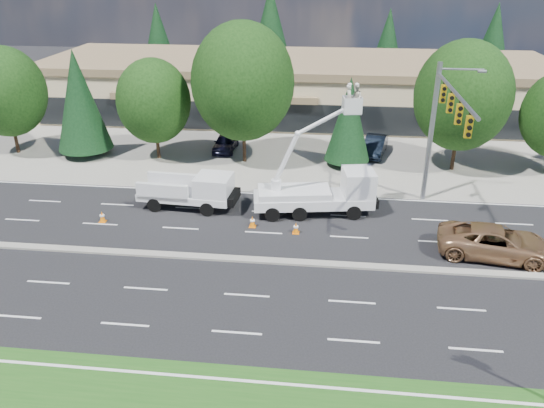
# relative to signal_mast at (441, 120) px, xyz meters

# --- Properties ---
(ground) EXTENTS (140.00, 140.00, 0.00)m
(ground) POSITION_rel_signal_mast_xyz_m (-10.03, -7.04, -6.06)
(ground) COLOR black
(ground) RESTS_ON ground
(concrete_apron) EXTENTS (140.00, 22.00, 0.01)m
(concrete_apron) POSITION_rel_signal_mast_xyz_m (-10.03, 12.96, -6.05)
(concrete_apron) COLOR gray
(concrete_apron) RESTS_ON ground
(road_median) EXTENTS (120.00, 0.55, 0.12)m
(road_median) POSITION_rel_signal_mast_xyz_m (-10.03, -7.04, -6.00)
(road_median) COLOR gray
(road_median) RESTS_ON ground
(strip_mall) EXTENTS (50.40, 15.40, 5.50)m
(strip_mall) POSITION_rel_signal_mast_xyz_m (-10.03, 22.93, -3.23)
(strip_mall) COLOR tan
(strip_mall) RESTS_ON ground
(tree_front_a) EXTENTS (6.21, 6.21, 8.61)m
(tree_front_a) POSITION_rel_signal_mast_xyz_m (-32.03, 7.96, -1.01)
(tree_front_a) COLOR #332114
(tree_front_a) RESTS_ON ground
(tree_front_b) EXTENTS (4.30, 4.30, 8.47)m
(tree_front_b) POSITION_rel_signal_mast_xyz_m (-26.03, 7.96, -1.51)
(tree_front_b) COLOR #332114
(tree_front_b) RESTS_ON ground
(tree_front_c) EXTENTS (5.71, 5.71, 7.92)m
(tree_front_c) POSITION_rel_signal_mast_xyz_m (-20.03, 7.96, -1.42)
(tree_front_c) COLOR #332114
(tree_front_c) RESTS_ON ground
(tree_front_d) EXTENTS (7.72, 7.72, 10.71)m
(tree_front_d) POSITION_rel_signal_mast_xyz_m (-13.03, 7.96, 0.21)
(tree_front_d) COLOR #332114
(tree_front_d) RESTS_ON ground
(tree_front_e) EXTENTS (3.47, 3.47, 6.84)m
(tree_front_e) POSITION_rel_signal_mast_xyz_m (-5.03, 7.96, -2.39)
(tree_front_e) COLOR #332114
(tree_front_e) RESTS_ON ground
(tree_front_f) EXTENTS (6.95, 6.95, 9.64)m
(tree_front_f) POSITION_rel_signal_mast_xyz_m (2.97, 7.96, -0.41)
(tree_front_f) COLOR #332114
(tree_front_f) RESTS_ON ground
(tree_back_a) EXTENTS (4.96, 4.96, 9.79)m
(tree_back_a) POSITION_rel_signal_mast_xyz_m (-28.03, 34.96, -0.81)
(tree_back_a) COLOR #332114
(tree_back_a) RESTS_ON ground
(tree_back_b) EXTENTS (6.11, 6.11, 12.05)m
(tree_back_b) POSITION_rel_signal_mast_xyz_m (-14.03, 34.96, 0.41)
(tree_back_b) COLOR #332114
(tree_back_b) RESTS_ON ground
(tree_back_c) EXTENTS (4.77, 4.77, 9.41)m
(tree_back_c) POSITION_rel_signal_mast_xyz_m (-0.03, 34.96, -1.01)
(tree_back_c) COLOR #332114
(tree_back_c) RESTS_ON ground
(tree_back_d) EXTENTS (5.15, 5.15, 10.14)m
(tree_back_d) POSITION_rel_signal_mast_xyz_m (11.97, 34.96, -0.62)
(tree_back_d) COLOR #332114
(tree_back_d) RESTS_ON ground
(signal_mast) EXTENTS (2.76, 10.16, 9.00)m
(signal_mast) POSITION_rel_signal_mast_xyz_m (0.00, 0.00, 0.00)
(signal_mast) COLOR gray
(signal_mast) RESTS_ON ground
(utility_pickup) EXTENTS (6.11, 2.69, 2.29)m
(utility_pickup) POSITION_rel_signal_mast_xyz_m (-14.98, -0.88, -5.11)
(utility_pickup) COLOR white
(utility_pickup) RESTS_ON ground
(bucket_truck) EXTENTS (7.68, 3.38, 8.20)m
(bucket_truck) POSITION_rel_signal_mast_xyz_m (-6.60, -0.74, -4.30)
(bucket_truck) COLOR white
(bucket_truck) RESTS_ON ground
(traffic_cone_a) EXTENTS (0.40, 0.40, 0.70)m
(traffic_cone_a) POSITION_rel_signal_mast_xyz_m (-20.00, -3.50, -5.72)
(traffic_cone_a) COLOR orange
(traffic_cone_a) RESTS_ON ground
(traffic_cone_b) EXTENTS (0.40, 0.40, 0.70)m
(traffic_cone_b) POSITION_rel_signal_mast_xyz_m (-10.78, -3.15, -5.72)
(traffic_cone_b) COLOR orange
(traffic_cone_b) RESTS_ON ground
(traffic_cone_c) EXTENTS (0.40, 0.40, 0.70)m
(traffic_cone_c) POSITION_rel_signal_mast_xyz_m (-8.14, -3.67, -5.72)
(traffic_cone_c) COLOR orange
(traffic_cone_c) RESTS_ON ground
(minivan) EXTENTS (6.43, 3.69, 1.69)m
(minivan) POSITION_rel_signal_mast_xyz_m (2.71, -5.09, -5.21)
(minivan) COLOR #A0744D
(minivan) RESTS_ON ground
(parked_car_west) EXTENTS (1.76, 4.23, 1.43)m
(parked_car_west) POSITION_rel_signal_mast_xyz_m (-15.00, 10.34, -5.34)
(parked_car_west) COLOR black
(parked_car_west) RESTS_ON ground
(parked_car_east) EXTENTS (2.52, 4.81, 1.51)m
(parked_car_east) POSITION_rel_signal_mast_xyz_m (-2.70, 10.70, -5.30)
(parked_car_east) COLOR black
(parked_car_east) RESTS_ON ground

